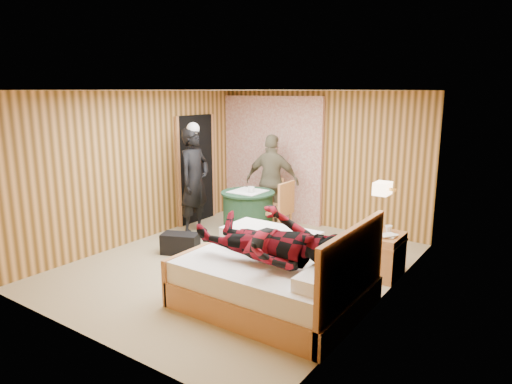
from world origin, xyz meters
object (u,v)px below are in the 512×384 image
Objects in this scene: duffel_bag at (180,244)px; woman_standing at (195,181)px; chair_far at (270,199)px; chair_near at (280,207)px; round_table at (248,214)px; man_on_bed at (270,229)px; nightstand at (384,255)px; man_at_table at (272,181)px; wall_lamp at (383,188)px; bed at (278,278)px.

woman_standing reaches higher than duffel_bag.
chair_near is at bearing -50.83° from chair_far.
man_on_bed is at bearing -49.39° from round_table.
nightstand is 0.36× the size of man_at_table.
round_table is 0.74m from chair_far.
chair_far is (-2.59, 1.43, -0.76)m from wall_lamp.
duffel_bag is at bearing 164.65° from bed.
woman_standing is (-0.90, -0.35, 0.53)m from round_table.
man_on_bed is at bearing -62.51° from chair_far.
wall_lamp is at bearing 136.15° from man_at_table.
wall_lamp is 0.46× the size of duffel_bag.
chair_far is at bearing 56.42° from duffel_bag.
wall_lamp is at bearing 55.73° from bed.
nightstand is at bearing -8.06° from round_table.
chair_near is 0.58× the size of man_on_bed.
man_on_bed is (1.81, -2.83, 0.45)m from chair_far.
woman_standing reaches higher than wall_lamp.
wall_lamp reaches higher than duffel_bag.
chair_near is (0.56, 0.14, 0.18)m from round_table.
duffel_bag is at bearing -162.41° from nightstand.
chair_near is at bearing 121.05° from bed.
duffel_bag is at bearing -106.59° from round_table.
nightstand is 0.33× the size of woman_standing.
bed is 3.16m from chair_far.
bed is at bearing -60.70° from chair_far.
chair_far reaches higher than duffel_bag.
woman_standing is at bearing -71.14° from chair_near.
nightstand is 2.83m from man_at_table.
man_on_bed reaches higher than round_table.
duffel_bag is (-2.92, -0.92, -0.15)m from nightstand.
man_on_bed is (0.03, -0.23, 0.67)m from bed.
chair_far reaches higher than round_table.
round_table is at bearing 133.44° from bed.
man_at_table is at bearing 56.46° from duffel_bag.
chair_far is at bearing -135.18° from chair_near.
bed is 2.03× the size of chair_near.
wall_lamp is at bearing -15.21° from round_table.
wall_lamp reaches higher than round_table.
man_at_table is (0.01, 0.05, 0.32)m from chair_far.
chair_near is at bearing 14.10° from round_table.
nightstand is at bearing 97.20° from wall_lamp.
bed is 2.25m from duffel_bag.
man_at_table is at bearing -43.35° from woman_standing.
nightstand is at bearing -28.23° from chair_far.
woman_standing is at bearing 179.77° from nightstand.
nightstand is (-0.04, 0.34, -0.99)m from wall_lamp.
chair_far is 1.64× the size of duffel_bag.
man_at_table is at bearing -137.76° from chair_near.
chair_far is 0.82m from chair_near.
nightstand is 2.06m from chair_near.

